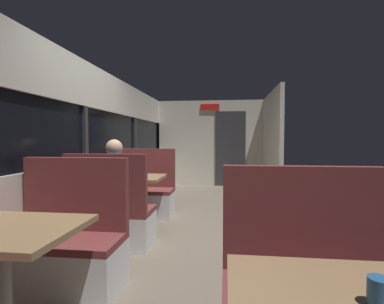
% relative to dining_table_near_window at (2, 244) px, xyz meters
% --- Properties ---
extents(ground_plane, '(3.30, 9.20, 0.02)m').
position_rel_dining_table_near_window_xyz_m(ground_plane, '(0.89, 2.09, -0.65)').
color(ground_plane, '#665B4C').
extents(carriage_window_panel_left, '(0.09, 8.48, 2.30)m').
position_rel_dining_table_near_window_xyz_m(carriage_window_panel_left, '(-0.56, 2.09, 0.47)').
color(carriage_window_panel_left, beige).
rests_on(carriage_window_panel_left, ground_plane).
extents(carriage_end_bulkhead, '(2.90, 0.11, 2.30)m').
position_rel_dining_table_near_window_xyz_m(carriage_end_bulkhead, '(0.95, 6.28, 0.50)').
color(carriage_end_bulkhead, beige).
rests_on(carriage_end_bulkhead, ground_plane).
extents(carriage_aisle_panel_right, '(0.08, 2.40, 2.30)m').
position_rel_dining_table_near_window_xyz_m(carriage_aisle_panel_right, '(2.34, 5.09, 0.51)').
color(carriage_aisle_panel_right, beige).
rests_on(carriage_aisle_panel_right, ground_plane).
extents(dining_table_near_window, '(0.90, 0.70, 0.74)m').
position_rel_dining_table_near_window_xyz_m(dining_table_near_window, '(0.00, 0.00, 0.00)').
color(dining_table_near_window, '#9E9EA3').
rests_on(dining_table_near_window, ground_plane).
extents(bench_near_window_facing_entry, '(0.95, 0.50, 1.10)m').
position_rel_dining_table_near_window_xyz_m(bench_near_window_facing_entry, '(0.00, 0.70, -0.31)').
color(bench_near_window_facing_entry, silver).
rests_on(bench_near_window_facing_entry, ground_plane).
extents(dining_table_mid_window, '(0.90, 0.70, 0.74)m').
position_rel_dining_table_near_window_xyz_m(dining_table_mid_window, '(0.00, 2.35, 0.00)').
color(dining_table_mid_window, '#9E9EA3').
rests_on(dining_table_mid_window, ground_plane).
extents(bench_mid_window_facing_end, '(0.95, 0.50, 1.10)m').
position_rel_dining_table_near_window_xyz_m(bench_mid_window_facing_end, '(0.00, 1.65, -0.31)').
color(bench_mid_window_facing_end, silver).
rests_on(bench_mid_window_facing_end, ground_plane).
extents(bench_mid_window_facing_entry, '(0.95, 0.50, 1.10)m').
position_rel_dining_table_near_window_xyz_m(bench_mid_window_facing_entry, '(0.00, 3.05, -0.31)').
color(bench_mid_window_facing_entry, silver).
rests_on(bench_mid_window_facing_entry, ground_plane).
extents(seated_passenger, '(0.47, 0.55, 1.26)m').
position_rel_dining_table_near_window_xyz_m(seated_passenger, '(0.00, 1.73, -0.10)').
color(seated_passenger, '#26262D').
rests_on(seated_passenger, ground_plane).
extents(coffee_cup_primary, '(0.07, 0.07, 0.09)m').
position_rel_dining_table_near_window_xyz_m(coffee_cup_primary, '(-0.19, 2.48, 0.15)').
color(coffee_cup_primary, '#26598C').
rests_on(coffee_cup_primary, dining_table_mid_window).
extents(coffee_cup_secondary, '(0.07, 0.07, 0.09)m').
position_rel_dining_table_near_window_xyz_m(coffee_cup_secondary, '(1.81, -0.60, 0.15)').
color(coffee_cup_secondary, '#26598C').
rests_on(coffee_cup_secondary, dining_table_front_aisle).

